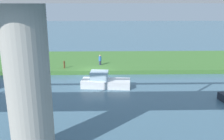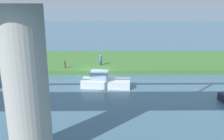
% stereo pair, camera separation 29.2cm
% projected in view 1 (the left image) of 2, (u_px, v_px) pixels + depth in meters
% --- Properties ---
extents(ground_plane, '(160.00, 160.00, 0.00)m').
position_uv_depth(ground_plane, '(95.00, 75.00, 30.66)').
color(ground_plane, '#476B7F').
extents(grassy_bank, '(80.00, 12.00, 0.50)m').
position_uv_depth(grassy_bank, '(97.00, 61.00, 36.37)').
color(grassy_bank, '#427533').
rests_on(grassy_bank, ground).
extents(bridge_pylon, '(2.41, 2.41, 8.73)m').
position_uv_depth(bridge_pylon, '(28.00, 86.00, 13.63)').
color(bridge_pylon, '#9E998E').
rests_on(bridge_pylon, ground).
extents(person_on_bank, '(0.41, 0.41, 1.39)m').
position_uv_depth(person_on_bank, '(100.00, 60.00, 33.11)').
color(person_on_bank, '#2D334C').
rests_on(person_on_bank, grassy_bank).
extents(mooring_post, '(0.20, 0.20, 0.93)m').
position_uv_depth(mooring_post, '(64.00, 65.00, 31.59)').
color(mooring_post, brown).
rests_on(mooring_post, grassy_bank).
extents(motorboat_red, '(5.23, 2.30, 1.69)m').
position_uv_depth(motorboat_red, '(104.00, 81.00, 26.26)').
color(motorboat_red, white).
rests_on(motorboat_red, ground).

